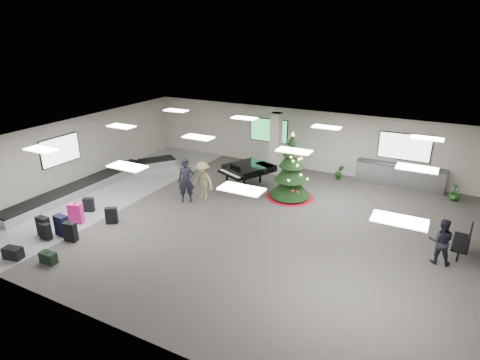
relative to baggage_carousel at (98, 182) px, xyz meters
The scene contains 21 objects.
ground 7.84m from the baggage_carousel, ahead, with size 18.00×18.00×0.00m, color #383633.
room_envelope 7.79m from the baggage_carousel, ahead, with size 18.02×14.02×3.21m.
baggage_carousel is the anchor object (origin of this frame).
service_counter 14.50m from the baggage_carousel, 27.67° to the left, with size 4.05×0.65×1.08m.
suitcase_0 4.91m from the baggage_carousel, 66.16° to the right, with size 0.50×0.29×0.78m.
suitcase_1 5.32m from the baggage_carousel, 53.74° to the right, with size 0.49×0.31×0.73m.
pink_suitcase 3.89m from the baggage_carousel, 55.51° to the right, with size 0.59×0.47×0.83m.
suitcase_3 4.29m from the baggage_carousel, 36.93° to the right, with size 0.50×0.44×0.68m.
navy_suitcase 4.87m from the baggage_carousel, 58.57° to the right, with size 0.54×0.34×0.81m.
suitcase_5 5.15m from the baggage_carousel, 64.04° to the right, with size 0.42×0.23×0.64m.
green_duffel 6.74m from the baggage_carousel, 57.03° to the right, with size 0.58×0.30×0.40m.
suitcase_8 2.87m from the baggage_carousel, 50.83° to the right, with size 0.46×0.37×0.62m.
black_duffel 6.48m from the baggage_carousel, 68.16° to the right, with size 0.67×0.46×0.42m.
christmas_tree 9.25m from the baggage_carousel, 19.40° to the left, with size 2.15×2.15×3.06m.
grand_piano 7.22m from the baggage_carousel, 27.72° to the left, with size 2.41×2.66×1.24m.
bench 15.65m from the baggage_carousel, ahead, with size 0.62×1.52×0.94m.
traveler_a 4.94m from the baggage_carousel, ahead, with size 0.71×0.47×1.96m, color black.
traveler_b 5.48m from the baggage_carousel, 11.38° to the left, with size 1.12×0.65×1.74m, color #8F8659.
traveler_bench 14.90m from the baggage_carousel, ahead, with size 0.76×0.59×1.57m, color black.
potted_plant_left 11.89m from the baggage_carousel, 32.22° to the left, with size 0.42×0.34×0.77m, color #1A4014.
potted_plant_right 16.43m from the baggage_carousel, 21.78° to the left, with size 0.44×0.44×0.78m, color #1A4014.
Camera 1 is at (6.57, -12.81, 7.19)m, focal length 30.00 mm.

